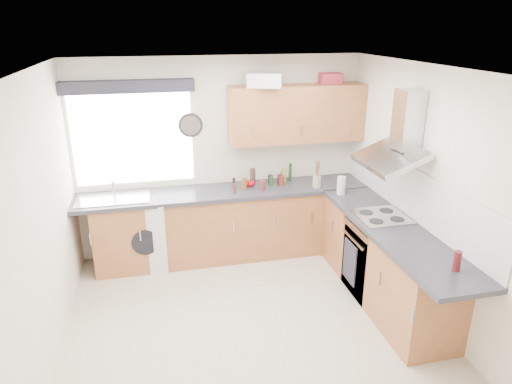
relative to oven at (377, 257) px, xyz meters
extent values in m
plane|color=beige|center=(-1.50, -0.30, -0.42)|extent=(3.60, 3.60, 0.00)
cube|color=white|center=(-1.50, -0.30, 2.08)|extent=(3.60, 3.60, 0.02)
cube|color=silver|center=(-1.50, 1.50, 0.82)|extent=(3.60, 0.02, 2.50)
cube|color=silver|center=(-1.50, -2.10, 0.82)|extent=(3.60, 0.02, 2.50)
cube|color=silver|center=(-3.30, -0.30, 0.82)|extent=(0.02, 3.60, 2.50)
cube|color=silver|center=(0.30, -0.30, 0.82)|extent=(0.02, 3.60, 2.50)
cube|color=silver|center=(-2.55, 1.49, 1.12)|extent=(1.40, 0.02, 1.10)
cube|color=black|center=(-2.55, 1.40, 1.76)|extent=(1.50, 0.18, 0.14)
cube|color=white|center=(0.29, 0.00, 0.75)|extent=(0.01, 3.00, 0.54)
cube|color=brown|center=(-1.60, 1.21, 0.01)|extent=(3.00, 0.58, 0.86)
cube|color=brown|center=(0.00, 1.20, 0.01)|extent=(0.60, 0.60, 0.86)
cube|color=brown|center=(0.01, -0.15, 0.01)|extent=(0.58, 2.10, 0.86)
cube|color=#28272E|center=(-1.50, 1.20, 0.46)|extent=(3.60, 0.62, 0.05)
cube|color=#28272E|center=(0.00, -0.30, 0.46)|extent=(0.62, 2.42, 0.05)
cube|color=black|center=(0.00, 0.00, 0.00)|extent=(0.56, 0.58, 0.85)
cube|color=#B0B3B5|center=(0.00, 0.00, 0.49)|extent=(0.52, 0.52, 0.01)
cube|color=brown|center=(-0.55, 1.32, 1.38)|extent=(1.70, 0.35, 0.70)
cube|color=silver|center=(-2.50, 1.22, 0.01)|extent=(0.70, 0.69, 0.88)
cylinder|color=black|center=(-1.86, 1.48, 1.26)|extent=(0.30, 0.04, 0.30)
cube|color=silver|center=(-0.99, 1.22, 1.81)|extent=(0.46, 0.40, 0.16)
cube|color=#C13346|center=(-0.10, 1.42, 1.79)|extent=(0.27, 0.23, 0.12)
cylinder|color=tan|center=(-0.35, 1.05, 0.56)|extent=(0.12, 0.12, 0.14)
cylinder|color=silver|center=(-0.15, 0.75, 0.59)|extent=(0.11, 0.11, 0.22)
cylinder|color=#392B1F|center=(-1.12, 1.33, 0.59)|extent=(0.07, 0.07, 0.21)
cylinder|color=#1E4117|center=(-0.90, 1.23, 0.54)|extent=(0.05, 0.05, 0.12)
cylinder|color=#3E2F22|center=(-0.71, 1.36, 0.55)|extent=(0.04, 0.04, 0.13)
cylinder|color=#3A1614|center=(-0.79, 1.23, 0.55)|extent=(0.06, 0.06, 0.14)
cylinder|color=olive|center=(-0.70, 1.32, 0.58)|extent=(0.06, 0.06, 0.19)
cylinder|color=black|center=(-0.88, 1.34, 0.54)|extent=(0.06, 0.06, 0.10)
cylinder|color=maroon|center=(-0.76, 1.23, 0.55)|extent=(0.07, 0.07, 0.12)
cylinder|color=#4F1C23|center=(-1.40, 1.06, 0.55)|extent=(0.04, 0.04, 0.13)
cylinder|color=#592320|center=(-1.05, 1.09, 0.55)|extent=(0.07, 0.07, 0.12)
cylinder|color=brown|center=(-1.26, 1.17, 0.56)|extent=(0.06, 0.06, 0.16)
cylinder|color=#173713|center=(-0.61, 1.35, 0.60)|extent=(0.04, 0.04, 0.24)
cylinder|color=black|center=(-1.38, 1.21, 0.56)|extent=(0.04, 0.04, 0.14)
cylinder|color=#561219|center=(0.08, -1.17, 0.57)|extent=(0.06, 0.06, 0.18)
camera|label=1|loc=(-2.31, -4.06, 2.44)|focal=32.00mm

